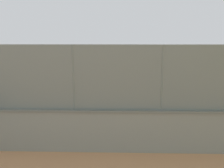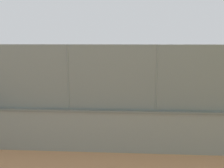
{
  "view_description": "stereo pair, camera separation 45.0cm",
  "coord_description": "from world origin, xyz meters",
  "views": [
    {
      "loc": [
        -2.09,
        21.5,
        3.9
      ],
      "look_at": [
        -1.41,
        7.31,
        1.36
      ],
      "focal_mm": 39.11,
      "sensor_mm": 36.0,
      "label": 1
    },
    {
      "loc": [
        -2.54,
        21.47,
        3.9
      ],
      "look_at": [
        -1.41,
        7.31,
        1.36
      ],
      "focal_mm": 39.11,
      "sensor_mm": 36.0,
      "label": 2
    }
  ],
  "objects": [
    {
      "name": "perimeter_wall",
      "position": [
        -0.37,
        13.31,
        0.77
      ],
      "size": [
        30.78,
        1.0,
        1.53
      ],
      "color": "gray",
      "rests_on": "ground_plane"
    },
    {
      "name": "ground_plane",
      "position": [
        0.0,
        0.0,
        0.0
      ],
      "size": [
        260.0,
        260.0,
        0.0
      ],
      "primitive_type": "plane",
      "color": "tan"
    },
    {
      "name": "sports_ball",
      "position": [
        0.24,
        2.05,
        0.09
      ],
      "size": [
        0.19,
        0.19,
        0.19
      ],
      "primitive_type": "sphere",
      "color": "white",
      "rests_on": "ground_plane"
    },
    {
      "name": "player_baseline_waiting",
      "position": [
        0.39,
        1.16,
        0.96
      ],
      "size": [
        0.73,
        1.25,
        1.63
      ],
      "color": "black",
      "rests_on": "ground_plane"
    },
    {
      "name": "player_near_wall_returning",
      "position": [
        0.01,
        8.94,
        0.95
      ],
      "size": [
        0.66,
        0.96,
        1.62
      ],
      "color": "black",
      "rests_on": "ground_plane"
    },
    {
      "name": "player_foreground_swinging",
      "position": [
        -5.93,
        -1.27,
        0.87
      ],
      "size": [
        0.82,
        1.09,
        1.48
      ],
      "color": "#B2B2B2",
      "rests_on": "ground_plane"
    },
    {
      "name": "courtside_bench",
      "position": [
        -3.37,
        11.96,
        0.46
      ],
      "size": [
        1.61,
        0.41,
        0.87
      ],
      "color": "#4C6B4C",
      "rests_on": "ground_plane"
    },
    {
      "name": "fence_panel_on_wall",
      "position": [
        -0.37,
        13.31,
        2.65
      ],
      "size": [
        30.23,
        0.64,
        2.24
      ],
      "color": "slate",
      "rests_on": "perimeter_wall"
    }
  ]
}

